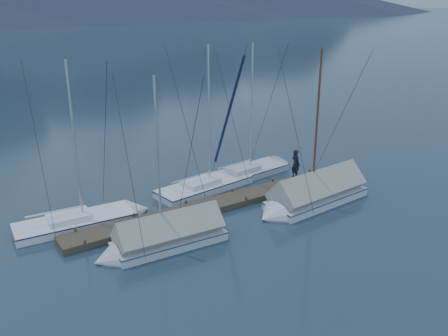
{
  "coord_description": "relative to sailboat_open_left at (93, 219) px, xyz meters",
  "views": [
    {
      "loc": [
        -13.12,
        -18.08,
        10.83
      ],
      "look_at": [
        0.0,
        2.0,
        2.2
      ],
      "focal_mm": 38.0,
      "sensor_mm": 36.0,
      "label": 1
    }
  ],
  "objects": [
    {
      "name": "sailboat_open_left",
      "position": [
        0.0,
        0.0,
        0.0
      ],
      "size": [
        6.94,
        2.94,
        9.05
      ],
      "color": "white",
      "rests_on": "ground"
    },
    {
      "name": "ground",
      "position": [
        6.77,
        -3.91,
        -0.16
      ],
      "size": [
        1000.0,
        1000.0,
        0.0
      ],
      "primitive_type": "plane",
      "color": "#162533",
      "rests_on": "ground"
    },
    {
      "name": "sailboat_open_mid",
      "position": [
        7.91,
        0.72,
        0.0
      ],
      "size": [
        7.25,
        3.16,
        9.32
      ],
      "color": "silver",
      "rests_on": "ground"
    },
    {
      "name": "mooring_posts",
      "position": [
        6.27,
        -1.91,
        0.19
      ],
      "size": [
        15.12,
        1.52,
        0.35
      ],
      "color": "#382D23",
      "rests_on": "ground"
    },
    {
      "name": "sailboat_covered_far",
      "position": [
        1.71,
        -4.26,
        0.26
      ],
      "size": [
        6.26,
        2.63,
        8.67
      ],
      "color": "silver",
      "rests_on": "ground"
    },
    {
      "name": "person",
      "position": [
        12.32,
        -1.46,
        1.09
      ],
      "size": [
        0.47,
        0.68,
        1.83
      ],
      "primitive_type": "imported",
      "rotation": [
        0.0,
        0.0,
        1.53
      ],
      "color": "black",
      "rests_on": "dock"
    },
    {
      "name": "dock",
      "position": [
        6.77,
        -1.91,
        -0.05
      ],
      "size": [
        18.0,
        1.5,
        0.54
      ],
      "color": "#382D23",
      "rests_on": "ground"
    },
    {
      "name": "sailboat_covered_near",
      "position": [
        10.8,
        -4.43,
        0.31
      ],
      "size": [
        7.39,
        3.12,
        9.41
      ],
      "color": "silver",
      "rests_on": "ground"
    },
    {
      "name": "sailboat_open_right",
      "position": [
        11.33,
        1.27,
        0.0
      ],
      "size": [
        7.1,
        2.99,
        9.17
      ],
      "color": "silver",
      "rests_on": "ground"
    }
  ]
}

